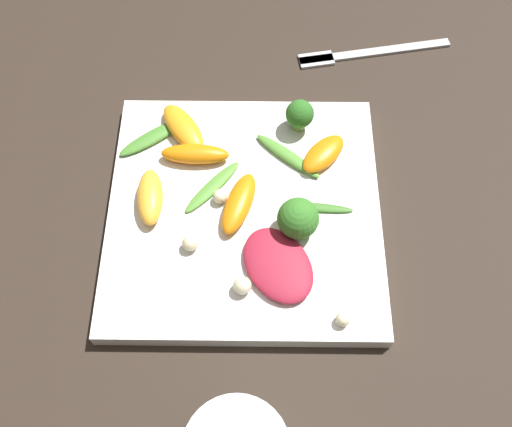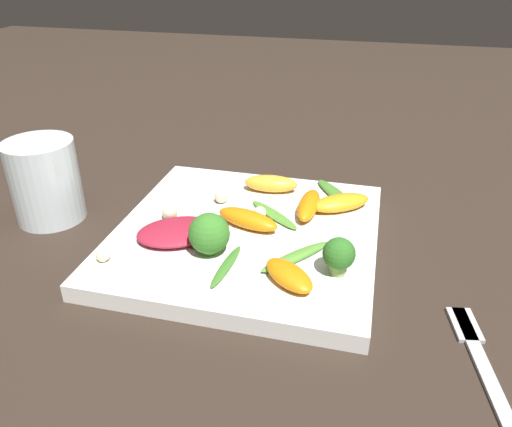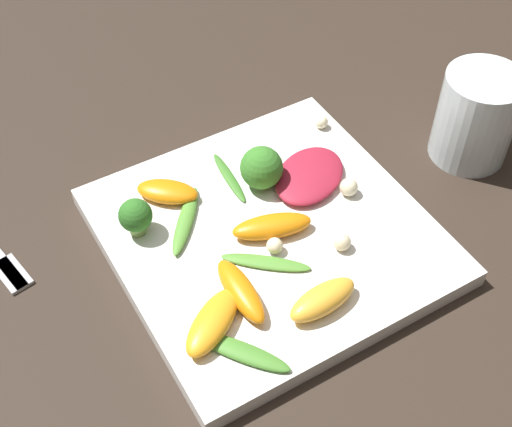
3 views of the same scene
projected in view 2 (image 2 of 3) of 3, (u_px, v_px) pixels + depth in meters
ground_plane at (247, 243)px, 0.54m from camera, size 2.40×2.40×0.00m
plate at (247, 236)px, 0.53m from camera, size 0.27×0.27×0.02m
drinking_glass at (45, 181)px, 0.56m from camera, size 0.08×0.08×0.09m
fork at (485, 369)px, 0.38m from camera, size 0.05×0.18×0.01m
radicchio_leaf_0 at (177, 232)px, 0.51m from camera, size 0.10×0.09×0.01m
orange_segment_0 at (271, 184)px, 0.60m from camera, size 0.07×0.03×0.02m
orange_segment_1 at (340, 203)px, 0.56m from camera, size 0.07×0.06×0.02m
orange_segment_2 at (289, 275)px, 0.44m from camera, size 0.06×0.06×0.02m
orange_segment_3 at (309, 205)px, 0.55m from camera, size 0.02×0.07×0.02m
orange_segment_4 at (245, 219)px, 0.53m from camera, size 0.08×0.05×0.02m
broccoli_floret_0 at (339, 255)px, 0.45m from camera, size 0.03×0.03×0.04m
broccoli_floret_1 at (209, 234)px, 0.48m from camera, size 0.04×0.04×0.04m
arugula_sprig_0 at (296, 256)px, 0.47m from camera, size 0.06×0.07×0.01m
arugula_sprig_1 at (274, 215)px, 0.55m from camera, size 0.07×0.06×0.01m
arugula_sprig_2 at (336, 194)px, 0.59m from camera, size 0.06×0.08×0.01m
arugula_sprig_3 at (231, 267)px, 0.46m from camera, size 0.02×0.07×0.00m
macadamia_nut_0 at (103, 255)px, 0.47m from camera, size 0.01×0.01×0.01m
macadamia_nut_1 at (221, 196)px, 0.57m from camera, size 0.02×0.02×0.02m
macadamia_nut_2 at (260, 213)px, 0.54m from camera, size 0.01×0.01×0.01m
macadamia_nut_3 at (170, 212)px, 0.54m from camera, size 0.02×0.02×0.02m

